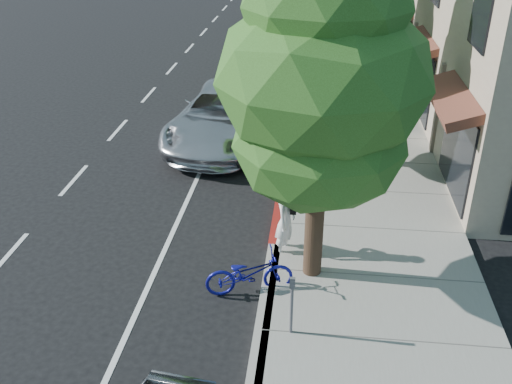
# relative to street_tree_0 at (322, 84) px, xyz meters

# --- Properties ---
(ground) EXTENTS (120.00, 120.00, 0.00)m
(ground) POSITION_rel_street_tree_0_xyz_m (-0.90, 2.00, -4.39)
(ground) COLOR black
(ground) RESTS_ON ground
(sidewalk) EXTENTS (4.60, 56.00, 0.15)m
(sidewalk) POSITION_rel_street_tree_0_xyz_m (1.40, 10.00, -4.32)
(sidewalk) COLOR gray
(sidewalk) RESTS_ON ground
(curb) EXTENTS (0.30, 56.00, 0.15)m
(curb) POSITION_rel_street_tree_0_xyz_m (-0.90, 10.00, -4.32)
(curb) COLOR #9E998E
(curb) RESTS_ON ground
(curb_red_segment) EXTENTS (0.32, 4.00, 0.15)m
(curb_red_segment) POSITION_rel_street_tree_0_xyz_m (-0.90, 3.00, -4.32)
(curb_red_segment) COLOR maroon
(curb_red_segment) RESTS_ON ground
(street_tree_0) EXTENTS (4.08, 4.08, 7.04)m
(street_tree_0) POSITION_rel_street_tree_0_xyz_m (0.00, 0.00, 0.00)
(street_tree_0) COLOR black
(street_tree_0) RESTS_ON ground
(street_tree_1) EXTENTS (4.11, 4.11, 7.20)m
(street_tree_1) POSITION_rel_street_tree_0_xyz_m (0.00, 6.00, 0.11)
(street_tree_1) COLOR black
(street_tree_1) RESTS_ON ground
(cyclist) EXTENTS (0.61, 0.75, 1.79)m
(cyclist) POSITION_rel_street_tree_0_xyz_m (-0.65, 0.84, -3.50)
(cyclist) COLOR white
(cyclist) RESTS_ON ground
(bicycle) EXTENTS (1.96, 1.12, 0.97)m
(bicycle) POSITION_rel_street_tree_0_xyz_m (-1.30, -0.69, -3.91)
(bicycle) COLOR navy
(bicycle) RESTS_ON ground
(silver_suv) EXTENTS (3.69, 6.77, 1.80)m
(silver_suv) POSITION_rel_street_tree_0_xyz_m (-3.10, 7.50, -3.50)
(silver_suv) COLOR silver
(silver_suv) RESTS_ON ground
(dark_sedan) EXTENTS (1.65, 4.28, 1.39)m
(dark_sedan) POSITION_rel_street_tree_0_xyz_m (-2.62, 16.26, -3.70)
(dark_sedan) COLOR black
(dark_sedan) RESTS_ON ground
(white_pickup) EXTENTS (3.05, 6.43, 1.81)m
(white_pickup) POSITION_rel_street_tree_0_xyz_m (-1.40, 18.78, -3.49)
(white_pickup) COLOR silver
(white_pickup) RESTS_ON ground
(dark_suv_far) EXTENTS (2.40, 5.35, 1.78)m
(dark_suv_far) POSITION_rel_street_tree_0_xyz_m (-2.47, 25.91, -3.50)
(dark_suv_far) COLOR black
(dark_suv_far) RESTS_ON ground
(pedestrian) EXTENTS (1.14, 1.04, 1.89)m
(pedestrian) POSITION_rel_street_tree_0_xyz_m (2.38, 13.91, -3.30)
(pedestrian) COLOR black
(pedestrian) RESTS_ON sidewalk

